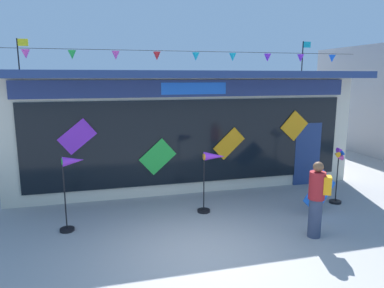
# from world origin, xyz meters

# --- Properties ---
(ground_plane) EXTENTS (80.00, 80.00, 0.00)m
(ground_plane) POSITION_xyz_m (0.00, 0.00, 0.00)
(ground_plane) COLOR #9E9B99
(kite_shop_building) EXTENTS (10.89, 5.95, 4.76)m
(kite_shop_building) POSITION_xyz_m (0.81, 6.14, 1.82)
(kite_shop_building) COLOR beige
(kite_shop_building) RESTS_ON ground_plane
(wind_spinner_far_left) EXTENTS (0.63, 0.32, 1.73)m
(wind_spinner_far_left) POSITION_xyz_m (-2.49, 1.80, 1.25)
(wind_spinner_far_left) COLOR black
(wind_spinner_far_left) RESTS_ON ground_plane
(wind_spinner_left) EXTENTS (0.72, 0.36, 1.57)m
(wind_spinner_left) POSITION_xyz_m (0.88, 2.12, 1.17)
(wind_spinner_left) COLOR black
(wind_spinner_left) RESTS_ON ground_plane
(wind_spinner_center_left) EXTENTS (0.36, 0.33, 1.57)m
(wind_spinner_center_left) POSITION_xyz_m (4.39, 1.81, 0.96)
(wind_spinner_center_left) COLOR black
(wind_spinner_center_left) RESTS_ON ground_plane
(person_near_camera) EXTENTS (0.48, 0.42, 1.68)m
(person_near_camera) POSITION_xyz_m (2.61, 0.11, 0.89)
(person_near_camera) COLOR #333D56
(person_near_camera) RESTS_ON ground_plane
(display_kite_on_ground) EXTENTS (1.10, 0.30, 1.10)m
(display_kite_on_ground) POSITION_xyz_m (3.53, 1.34, 0.55)
(display_kite_on_ground) COLOR blue
(display_kite_on_ground) RESTS_ON ground_plane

